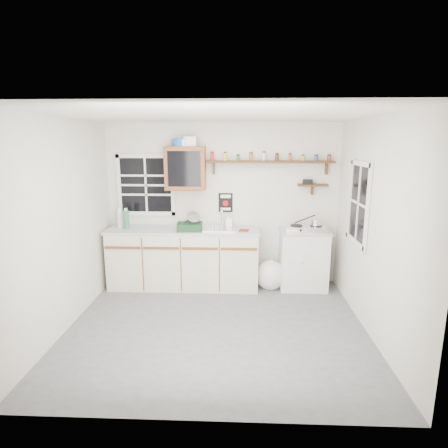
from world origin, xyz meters
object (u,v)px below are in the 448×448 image
(spice_shelf, at_px, (270,161))
(right_cabinet, at_px, (303,259))
(main_cabinet, at_px, (184,258))
(hotplate, at_px, (306,228))
(upper_cabinet, at_px, (186,168))
(dish_rack, at_px, (191,224))

(spice_shelf, bearing_deg, right_cabinet, -19.42)
(main_cabinet, height_order, hotplate, hotplate)
(hotplate, bearing_deg, right_cabinet, 144.29)
(hotplate, bearing_deg, upper_cabinet, -177.22)
(hotplate, bearing_deg, spice_shelf, 166.57)
(right_cabinet, distance_m, upper_cabinet, 2.26)
(right_cabinet, height_order, upper_cabinet, upper_cabinet)
(dish_rack, bearing_deg, upper_cabinet, 106.11)
(right_cabinet, height_order, hotplate, hotplate)
(main_cabinet, relative_size, hotplate, 3.75)
(upper_cabinet, relative_size, spice_shelf, 0.34)
(dish_rack, bearing_deg, hotplate, -1.54)
(main_cabinet, relative_size, spice_shelf, 1.21)
(upper_cabinet, distance_m, spice_shelf, 1.27)
(right_cabinet, xyz_separation_m, dish_rack, (-1.71, -0.12, 0.55))
(main_cabinet, bearing_deg, upper_cabinet, 76.32)
(right_cabinet, relative_size, hotplate, 1.48)
(right_cabinet, relative_size, upper_cabinet, 1.40)
(main_cabinet, xyz_separation_m, spice_shelf, (1.30, 0.21, 1.47))
(upper_cabinet, xyz_separation_m, dish_rack, (0.09, -0.24, -0.81))
(upper_cabinet, relative_size, dish_rack, 1.64)
(spice_shelf, xyz_separation_m, hotplate, (0.55, -0.21, -0.98))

